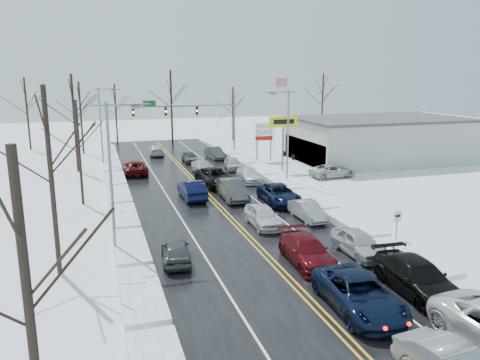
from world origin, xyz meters
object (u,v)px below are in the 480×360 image
object	(u,v)px
tires_plus_sign	(283,125)
oncoming_car_0	(192,199)
flagpole	(276,107)
dealership_building	(378,139)
traffic_signal_mast	(197,114)

from	to	relation	value
tires_plus_sign	oncoming_car_0	distance (m)	15.85
flagpole	oncoming_car_0	xyz separation A→B (m)	(-16.75, -22.98, -5.93)
dealership_building	oncoming_car_0	distance (m)	27.94
flagpole	dealership_building	distance (m)	15.24
dealership_building	tires_plus_sign	bearing A→B (deg)	-171.53
tires_plus_sign	dealership_building	bearing A→B (deg)	8.47
flagpole	traffic_signal_mast	bearing A→B (deg)	-170.27
traffic_signal_mast	tires_plus_sign	distance (m)	13.92
tires_plus_sign	dealership_building	size ratio (longest dim) A/B	0.29
flagpole	tires_plus_sign	bearing A→B (deg)	-108.44
flagpole	oncoming_car_0	distance (m)	29.05
dealership_building	oncoming_car_0	size ratio (longest dim) A/B	4.14
traffic_signal_mast	dealership_building	size ratio (longest dim) A/B	0.65
traffic_signal_mast	flagpole	world-z (taller)	flagpole
tires_plus_sign	dealership_building	world-z (taller)	tires_plus_sign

